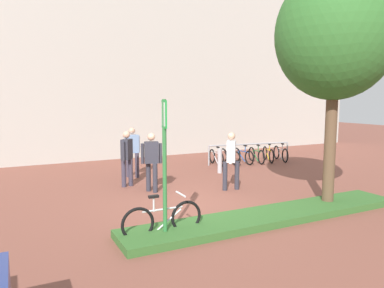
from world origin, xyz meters
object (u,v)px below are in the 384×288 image
(person_shirt_white, at_px, (132,149))
(bike_rack_cluster, at_px, (249,155))
(parking_sign_post, at_px, (164,150))
(tree_sidewalk, at_px, (335,35))
(person_casual_tan, at_px, (231,157))
(bike_at_sign, at_px, (163,219))
(person_suited_navy, at_px, (127,155))
(person_suited_dark, at_px, (152,158))
(bollard_steel, at_px, (220,161))

(person_shirt_white, bearing_deg, bike_rack_cluster, 5.67)
(parking_sign_post, bearing_deg, tree_sidewalk, 1.83)
(tree_sidewalk, bearing_deg, person_shirt_white, 120.67)
(bike_rack_cluster, bearing_deg, tree_sidewalk, -107.96)
(person_casual_tan, bearing_deg, parking_sign_post, -140.22)
(tree_sidewalk, xyz_separation_m, bike_at_sign, (-4.45, 0.01, -3.84))
(tree_sidewalk, distance_m, bike_at_sign, 5.88)
(tree_sidewalk, distance_m, person_suited_navy, 6.64)
(person_suited_dark, bearing_deg, parking_sign_post, -106.57)
(bollard_steel, height_order, person_casual_tan, person_casual_tan)
(bike_rack_cluster, distance_m, person_suited_navy, 6.11)
(parking_sign_post, xyz_separation_m, person_suited_navy, (0.61, 4.50, -0.76))
(tree_sidewalk, relative_size, person_casual_tan, 3.36)
(bollard_steel, bearing_deg, bike_rack_cluster, 29.63)
(bike_rack_cluster, distance_m, person_suited_dark, 6.05)
(bike_rack_cluster, relative_size, person_casual_tan, 2.17)
(person_suited_navy, xyz_separation_m, person_casual_tan, (2.63, -1.80, 0.00))
(person_suited_dark, bearing_deg, person_shirt_white, 87.10)
(person_suited_navy, bearing_deg, parking_sign_post, -97.68)
(person_shirt_white, bearing_deg, tree_sidewalk, -59.33)
(parking_sign_post, xyz_separation_m, bike_at_sign, (0.01, 0.15, -1.40))
(bike_at_sign, bearing_deg, parking_sign_post, -95.39)
(bike_rack_cluster, bearing_deg, person_shirt_white, -174.33)
(parking_sign_post, height_order, bike_at_sign, parking_sign_post)
(bike_rack_cluster, xyz_separation_m, bollard_steel, (-2.22, -1.26, 0.10))
(person_suited_navy, xyz_separation_m, person_shirt_white, (0.56, 1.21, 0.00))
(bollard_steel, bearing_deg, parking_sign_post, -130.33)
(bike_rack_cluster, height_order, person_suited_dark, person_suited_dark)
(parking_sign_post, relative_size, person_suited_navy, 1.56)
(bollard_steel, relative_size, person_suited_dark, 0.52)
(tree_sidewalk, height_order, bike_rack_cluster, tree_sidewalk)
(tree_sidewalk, xyz_separation_m, person_shirt_white, (-3.30, 5.56, -3.21))
(bollard_steel, distance_m, person_suited_navy, 3.68)
(bollard_steel, relative_size, person_shirt_white, 0.52)
(bike_rack_cluster, bearing_deg, person_suited_navy, -163.45)
(bike_at_sign, bearing_deg, person_suited_navy, 82.24)
(person_suited_dark, bearing_deg, tree_sidewalk, -44.87)
(person_casual_tan, relative_size, person_shirt_white, 1.00)
(tree_sidewalk, distance_m, person_suited_dark, 5.78)
(tree_sidewalk, bearing_deg, person_suited_dark, 135.13)
(parking_sign_post, bearing_deg, bollard_steel, 49.67)
(person_casual_tan, bearing_deg, tree_sidewalk, -64.35)
(person_suited_navy, bearing_deg, bollard_steel, 7.43)
(tree_sidewalk, height_order, bike_at_sign, tree_sidewalk)
(parking_sign_post, distance_m, person_suited_navy, 4.60)
(parking_sign_post, xyz_separation_m, person_casual_tan, (3.24, 2.69, -0.76))
(person_suited_navy, bearing_deg, person_suited_dark, -65.11)
(person_shirt_white, bearing_deg, bollard_steel, -13.58)
(parking_sign_post, bearing_deg, person_suited_dark, 73.43)
(bike_at_sign, relative_size, person_suited_dark, 0.98)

